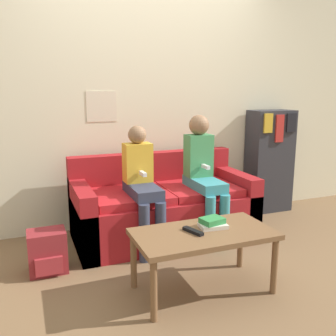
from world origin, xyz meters
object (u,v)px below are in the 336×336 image
object	(u,v)px
person_left	(142,182)
tv_remote	(193,231)
coffee_table	(203,239)
bookshelf	(269,161)
person_right	(204,170)
backpack	(47,252)
couch	(163,208)

from	to	relation	value
person_left	tv_remote	xyz separation A→B (m)	(0.09, -0.83, -0.15)
coffee_table	person_left	distance (m)	0.88
tv_remote	bookshelf	size ratio (longest dim) A/B	0.15
person_right	backpack	bearing A→B (deg)	-172.86
tv_remote	backpack	bearing A→B (deg)	124.76
couch	tv_remote	distance (m)	1.04
person_left	backpack	distance (m)	0.94
backpack	person_right	bearing A→B (deg)	7.14
couch	tv_remote	bearing A→B (deg)	-99.41
couch	person_left	distance (m)	0.45
coffee_table	bookshelf	xyz separation A→B (m)	(1.50, 1.33, 0.19)
coffee_table	backpack	distance (m)	1.21
person_left	bookshelf	distance (m)	1.74
couch	coffee_table	world-z (taller)	couch
tv_remote	bookshelf	world-z (taller)	bookshelf
bookshelf	backpack	xyz separation A→B (m)	(-2.48, -0.65, -0.42)
bookshelf	person_right	bearing A→B (deg)	-156.15
couch	backpack	xyz separation A→B (m)	(-1.07, -0.35, -0.11)
coffee_table	backpack	xyz separation A→B (m)	(-0.98, 0.68, -0.22)
bookshelf	backpack	size ratio (longest dim) A/B	3.50
coffee_table	bookshelf	world-z (taller)	bookshelf
person_right	bookshelf	distance (m)	1.18
tv_remote	backpack	distance (m)	1.16
couch	tv_remote	world-z (taller)	couch
person_left	bookshelf	xyz separation A→B (m)	(1.67, 0.49, -0.02)
bookshelf	tv_remote	bearing A→B (deg)	-140.09
coffee_table	bookshelf	size ratio (longest dim) A/B	0.83
person_left	tv_remote	distance (m)	0.85
person_left	couch	bearing A→B (deg)	35.66
couch	tv_remote	size ratio (longest dim) A/B	9.49
coffee_table	tv_remote	bearing A→B (deg)	174.01
coffee_table	tv_remote	distance (m)	0.10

